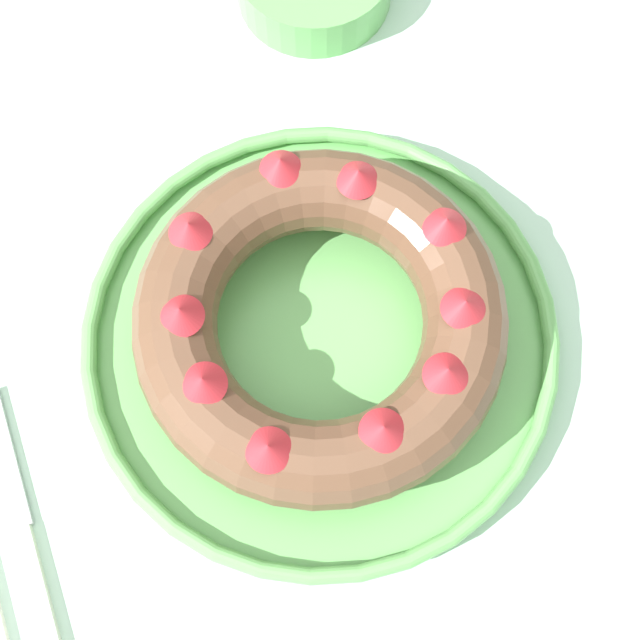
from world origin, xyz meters
TOP-DOWN VIEW (x-y plane):
  - ground_plane at (0.00, 0.00)m, footprint 8.00×8.00m
  - dining_table at (0.00, 0.00)m, footprint 1.46×0.93m
  - serving_dish at (0.01, 0.02)m, footprint 0.36×0.36m
  - bundt_cake at (0.01, 0.02)m, footprint 0.27×0.27m
  - cake_knife at (-0.24, -0.03)m, footprint 0.02×0.19m

SIDE VIEW (x-z plane):
  - ground_plane at x=0.00m, z-range 0.00..0.00m
  - dining_table at x=0.00m, z-range 0.29..1.06m
  - cake_knife at x=-0.24m, z-range 0.77..0.78m
  - serving_dish at x=0.01m, z-range 0.77..0.80m
  - bundt_cake at x=0.01m, z-range 0.79..0.87m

